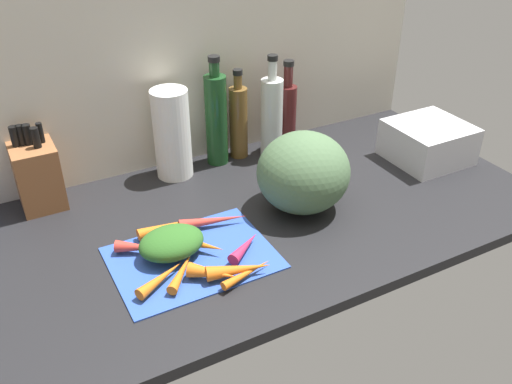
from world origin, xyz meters
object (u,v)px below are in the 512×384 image
(carrot_5, at_px, (239,269))
(bottle_2, at_px, (272,116))
(carrot_4, at_px, (161,278))
(carrot_9, at_px, (167,227))
(carrot_3, at_px, (212,273))
(paper_towel_roll, at_px, (172,134))
(carrot_0, at_px, (182,271))
(carrot_6, at_px, (139,247))
(winter_squash, at_px, (303,172))
(carrot_1, at_px, (247,273))
(bottle_1, at_px, (238,121))
(cutting_board, at_px, (192,257))
(bottle_3, at_px, (287,113))
(knife_block, at_px, (37,174))
(carrot_7, at_px, (245,247))
(carrot_2, at_px, (214,221))
(bottle_0, at_px, (216,118))
(carrot_8, at_px, (198,244))
(dish_rack, at_px, (428,142))

(carrot_5, distance_m, bottle_2, 0.62)
(carrot_4, distance_m, carrot_9, 0.20)
(carrot_3, distance_m, paper_towel_roll, 0.53)
(carrot_0, relative_size, carrot_6, 1.24)
(carrot_3, relative_size, carrot_4, 0.83)
(carrot_5, height_order, winter_squash, winter_squash)
(carrot_1, distance_m, bottle_1, 0.62)
(carrot_5, distance_m, paper_towel_roll, 0.53)
(cutting_board, height_order, bottle_3, bottle_3)
(paper_towel_roll, height_order, bottle_1, bottle_1)
(knife_block, bearing_deg, carrot_7, -50.39)
(cutting_board, distance_m, carrot_2, 0.14)
(carrot_3, distance_m, bottle_3, 0.71)
(carrot_1, relative_size, bottle_0, 0.41)
(cutting_board, height_order, knife_block, knife_block)
(carrot_0, distance_m, carrot_2, 0.21)
(carrot_6, xyz_separation_m, bottle_1, (0.44, 0.35, 0.10))
(carrot_3, bearing_deg, bottle_3, 45.47)
(cutting_board, xyz_separation_m, bottle_2, (0.43, 0.37, 0.13))
(carrot_5, height_order, carrot_6, carrot_5)
(carrot_3, distance_m, carrot_6, 0.21)
(carrot_4, relative_size, carrot_8, 1.00)
(cutting_board, height_order, carrot_1, carrot_1)
(carrot_9, height_order, bottle_2, bottle_2)
(carrot_4, xyz_separation_m, winter_squash, (0.45, 0.12, 0.09))
(carrot_1, height_order, carrot_7, carrot_7)
(carrot_3, distance_m, carrot_9, 0.22)
(carrot_1, height_order, dish_rack, dish_rack)
(carrot_3, distance_m, bottle_1, 0.62)
(carrot_9, height_order, bottle_1, bottle_1)
(carrot_7, distance_m, paper_towel_roll, 0.46)
(paper_towel_roll, bearing_deg, carrot_5, -95.28)
(carrot_2, distance_m, carrot_4, 0.25)
(carrot_6, distance_m, bottle_0, 0.52)
(carrot_3, xyz_separation_m, paper_towel_roll, (0.11, 0.50, 0.11))
(carrot_9, relative_size, bottle_2, 0.47)
(carrot_0, bearing_deg, carrot_8, 45.85)
(carrot_1, xyz_separation_m, bottle_0, (0.18, 0.54, 0.13))
(carrot_4, height_order, bottle_1, bottle_1)
(carrot_6, bearing_deg, dish_rack, 2.77)
(winter_squash, height_order, bottle_2, bottle_2)
(carrot_8, relative_size, winter_squash, 0.54)
(carrot_1, bearing_deg, bottle_0, 71.68)
(carrot_0, bearing_deg, paper_towel_roll, 70.63)
(carrot_2, xyz_separation_m, carrot_7, (0.02, -0.14, -0.00))
(knife_block, bearing_deg, winter_squash, -29.82)
(knife_block, bearing_deg, carrot_0, -65.18)
(winter_squash, relative_size, bottle_1, 0.88)
(bottle_1, bearing_deg, cutting_board, -128.77)
(carrot_4, height_order, dish_rack, dish_rack)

